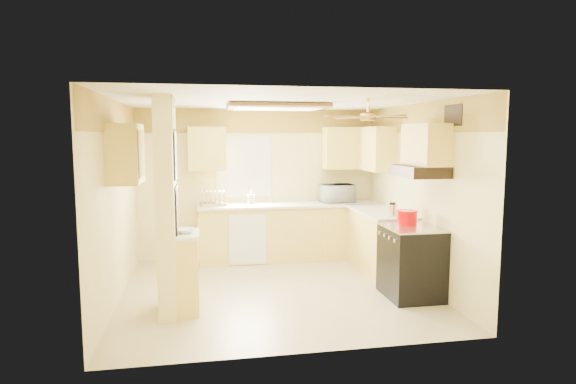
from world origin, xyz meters
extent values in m
plane|color=#C6B289|center=(0.00, 0.00, 0.00)|extent=(4.00, 4.00, 0.00)
plane|color=white|center=(0.00, 0.00, 2.50)|extent=(4.00, 4.00, 0.00)
plane|color=#EDDB91|center=(0.00, 1.90, 1.25)|extent=(4.00, 0.00, 4.00)
plane|color=#EDDB91|center=(0.00, -1.90, 1.25)|extent=(4.00, 0.00, 4.00)
plane|color=#EDDB91|center=(-2.00, 0.00, 1.25)|extent=(0.00, 3.80, 3.80)
plane|color=#EDDB91|center=(2.00, 0.00, 1.25)|extent=(0.00, 3.80, 3.80)
cube|color=gold|center=(0.00, 1.88, 2.30)|extent=(4.00, 0.02, 0.40)
cube|color=#EDDB91|center=(-1.35, -0.55, 1.25)|extent=(0.20, 0.70, 2.50)
cube|color=#D7C261|center=(-1.13, -0.55, 0.45)|extent=(0.25, 0.55, 0.90)
cube|color=white|center=(-1.13, -0.55, 0.92)|extent=(0.28, 0.58, 0.04)
cube|color=#D7C261|center=(0.50, 1.60, 0.45)|extent=(3.00, 0.60, 0.90)
cube|color=#D7C261|center=(1.70, 0.60, 0.45)|extent=(0.60, 1.40, 0.90)
cube|color=white|center=(0.50, 1.59, 0.92)|extent=(3.04, 0.64, 0.04)
cube|color=white|center=(1.69, 0.60, 0.92)|extent=(0.64, 1.44, 0.04)
cube|color=white|center=(-0.25, 1.29, 0.43)|extent=(0.58, 0.02, 0.80)
cube|color=white|center=(-0.25, 1.89, 1.55)|extent=(0.92, 0.02, 1.02)
cube|color=white|center=(-0.25, 1.89, 1.55)|extent=(0.80, 0.02, 0.90)
cube|color=#D7C261|center=(-0.85, 1.72, 1.85)|extent=(0.60, 0.35, 0.70)
cube|color=#D7C261|center=(1.55, 1.72, 1.85)|extent=(0.90, 0.35, 0.70)
cube|color=#D7C261|center=(1.82, 1.25, 1.85)|extent=(0.35, 1.00, 0.70)
cube|color=#D7C261|center=(-1.82, -0.25, 1.85)|extent=(0.35, 0.75, 0.70)
cube|color=#D7C261|center=(1.82, -0.55, 1.95)|extent=(0.35, 0.76, 0.52)
cube|color=black|center=(1.67, -0.55, 0.45)|extent=(0.65, 0.76, 0.90)
cube|color=silver|center=(1.67, -0.55, 0.91)|extent=(0.66, 0.77, 0.02)
cylinder|color=silver|center=(1.34, -0.80, 0.80)|extent=(0.03, 0.05, 0.05)
cylinder|color=silver|center=(1.34, -0.63, 0.80)|extent=(0.03, 0.05, 0.05)
cylinder|color=silver|center=(1.34, -0.47, 0.80)|extent=(0.03, 0.05, 0.05)
cylinder|color=silver|center=(1.34, -0.30, 0.80)|extent=(0.03, 0.05, 0.05)
cube|color=black|center=(1.74, -0.55, 1.62)|extent=(0.50, 0.76, 0.14)
cube|color=black|center=(-1.24, -0.55, 1.85)|extent=(0.02, 0.42, 0.57)
cube|color=white|center=(-1.23, -0.55, 1.85)|extent=(0.01, 0.37, 0.52)
cube|color=black|center=(-1.24, -0.55, 1.20)|extent=(0.02, 0.42, 0.57)
cube|color=yellow|center=(-1.23, -0.55, 1.20)|extent=(0.01, 0.37, 0.52)
cube|color=brown|center=(0.10, 0.50, 2.46)|extent=(1.35, 0.95, 0.06)
cube|color=white|center=(0.10, 0.50, 2.44)|extent=(1.15, 0.75, 0.02)
cylinder|color=gold|center=(1.00, -0.70, 2.42)|extent=(0.04, 0.04, 0.16)
cylinder|color=gold|center=(1.00, -0.70, 2.28)|extent=(0.18, 0.18, 0.08)
cube|color=brown|center=(1.30, -0.59, 2.28)|extent=(0.55, 0.28, 0.01)
cube|color=brown|center=(0.89, -0.40, 2.28)|extent=(0.28, 0.55, 0.01)
cube|color=brown|center=(0.70, -0.81, 2.28)|extent=(0.55, 0.28, 0.01)
cube|color=brown|center=(1.11, -1.00, 2.28)|extent=(0.28, 0.55, 0.01)
cube|color=black|center=(1.98, -0.90, 2.30)|extent=(0.02, 0.40, 0.25)
imported|color=white|center=(1.31, 1.64, 1.09)|extent=(0.58, 0.42, 0.30)
imported|color=white|center=(-1.14, -0.57, 0.97)|extent=(0.23, 0.23, 0.05)
cylinder|color=#D50002|center=(1.68, -0.37, 1.00)|extent=(0.25, 0.25, 0.16)
cylinder|color=#D50002|center=(1.68, -0.37, 1.09)|extent=(0.27, 0.27, 0.02)
cylinder|color=silver|center=(1.66, 0.08, 1.03)|extent=(0.13, 0.13, 0.17)
cylinder|color=black|center=(1.66, 0.08, 1.13)|extent=(0.09, 0.09, 0.03)
cube|color=tan|center=(-0.77, 1.61, 0.96)|extent=(0.44, 0.35, 0.04)
cube|color=tan|center=(-0.94, 1.61, 1.06)|extent=(0.02, 0.28, 0.23)
cube|color=tan|center=(-0.87, 1.61, 1.06)|extent=(0.02, 0.28, 0.23)
cube|color=tan|center=(-0.80, 1.61, 1.06)|extent=(0.02, 0.28, 0.23)
cube|color=tan|center=(-0.73, 1.61, 1.06)|extent=(0.02, 0.28, 0.23)
cube|color=tan|center=(-0.67, 1.61, 1.06)|extent=(0.02, 0.28, 0.23)
cube|color=tan|center=(-0.60, 1.61, 1.06)|extent=(0.02, 0.28, 0.23)
cylinder|color=white|center=(-0.87, 1.61, 1.06)|extent=(0.02, 0.23, 0.23)
cylinder|color=white|center=(-0.73, 1.61, 1.06)|extent=(0.02, 0.23, 0.23)
cylinder|color=white|center=(-0.14, 1.71, 1.02)|extent=(0.12, 0.12, 0.15)
cylinder|color=tan|center=(-0.12, 1.71, 1.06)|extent=(0.01, 0.01, 0.24)
cylinder|color=tan|center=(-0.15, 1.73, 1.06)|extent=(0.01, 0.01, 0.24)
cylinder|color=tan|center=(-0.17, 1.71, 1.06)|extent=(0.01, 0.01, 0.24)
cylinder|color=tan|center=(-0.14, 1.69, 1.06)|extent=(0.01, 0.01, 0.24)
camera|label=1|loc=(-0.95, -6.17, 2.07)|focal=30.00mm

